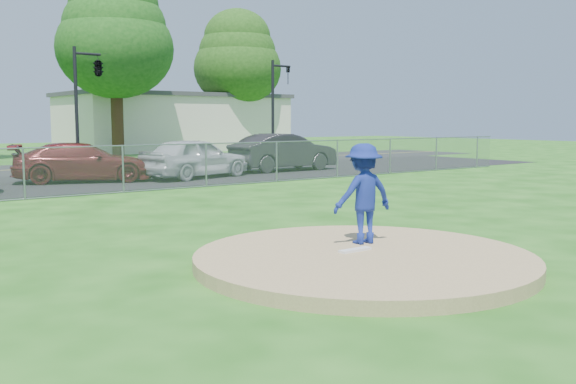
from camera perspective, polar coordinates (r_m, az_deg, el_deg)
name	(u,v)px	position (r m, az deg, el deg)	size (l,w,h in m)	color
ground	(118,202)	(18.77, -14.86, -0.85)	(120.00, 120.00, 0.00)	#1A5612
pitchers_mound	(364,259)	(10.32, 6.73, -5.97)	(5.40, 5.40, 0.20)	#A38759
pitching_rubber	(355,250)	(10.44, 5.98, -5.15)	(0.60, 0.15, 0.04)	white
chain_link_fence	(92,171)	(20.56, -17.03, 1.80)	(40.00, 0.06, 1.50)	gray
parking_lot	(48,184)	(24.88, -20.52, 0.71)	(50.00, 8.00, 0.01)	black
commercial_building	(174,122)	(50.77, -10.13, 6.17)	(16.40, 9.40, 4.30)	beige
tree_right	(115,34)	(42.73, -15.14, 13.40)	(7.28, 7.28, 11.63)	#351F13
tree_far_right	(238,58)	(50.37, -4.51, 11.83)	(6.72, 6.72, 10.74)	#352413
traffic_signal_center	(96,70)	(31.34, -16.71, 10.38)	(1.42, 2.48, 5.60)	black
traffic_signal_right	(276,101)	(36.17, -1.05, 8.10)	(1.28, 0.20, 5.60)	black
pitcher	(363,194)	(11.00, 6.71, -0.15)	(1.11, 0.64, 1.71)	navy
parked_car_darkred	(83,162)	(25.07, -17.75, 2.54)	(2.04, 5.02, 1.46)	maroon
parked_car_pearl	(195,158)	(25.76, -8.26, 3.04)	(1.90, 4.72, 1.61)	silver
parked_car_charcoal	(284,152)	(29.16, -0.39, 3.56)	(1.78, 5.10, 1.68)	#252527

